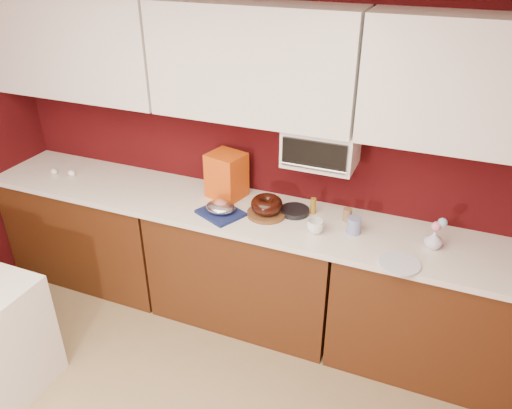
{
  "coord_description": "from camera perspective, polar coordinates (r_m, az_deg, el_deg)",
  "views": [
    {
      "loc": [
        1.17,
        -0.74,
        2.57
      ],
      "look_at": [
        0.12,
        1.84,
        1.02
      ],
      "focal_mm": 35.0,
      "sensor_mm": 36.0,
      "label": 1
    }
  ],
  "objects": [
    {
      "name": "upper_cabinet_left",
      "position": [
        3.85,
        -19.79,
        16.64
      ],
      "size": [
        1.31,
        0.33,
        0.7
      ],
      "primitive_type": "cube",
      "color": "white",
      "rests_on": "wall_back"
    },
    {
      "name": "flower_pink",
      "position": [
        3.09,
        19.91,
        -2.36
      ],
      "size": [
        0.06,
        0.06,
        0.06
      ],
      "primitive_type": "sphere",
      "color": "pink",
      "rests_on": "flower_vase"
    },
    {
      "name": "egg_left",
      "position": [
        4.09,
        -20.35,
        3.38
      ],
      "size": [
        0.07,
        0.06,
        0.05
      ],
      "primitive_type": "ellipsoid",
      "rotation": [
        0.0,
        0.0,
        -0.28
      ],
      "color": "white",
      "rests_on": "countertop"
    },
    {
      "name": "dark_pan",
      "position": [
        3.34,
        4.45,
        -0.75
      ],
      "size": [
        0.21,
        0.21,
        0.03
      ],
      "primitive_type": "cylinder",
      "rotation": [
        0.0,
        0.0,
        0.1
      ],
      "color": "black",
      "rests_on": "countertop"
    },
    {
      "name": "roasted_ham",
      "position": [
        3.29,
        -4.1,
        0.08
      ],
      "size": [
        0.1,
        0.08,
        0.06
      ],
      "primitive_type": "ellipsoid",
      "rotation": [
        0.0,
        0.0,
        0.07
      ],
      "color": "#C46959",
      "rests_on": "foil_ham_nest"
    },
    {
      "name": "blue_jar",
      "position": [
        3.16,
        11.13,
        -2.37
      ],
      "size": [
        0.09,
        0.09,
        0.11
      ],
      "primitive_type": "cylinder",
      "rotation": [
        0.0,
        0.0,
        0.04
      ],
      "color": "navy",
      "rests_on": "countertop"
    },
    {
      "name": "toaster_oven_handle",
      "position": [
        3.05,
        6.48,
        4.21
      ],
      "size": [
        0.42,
        0.02,
        0.02
      ],
      "primitive_type": "cylinder",
      "rotation": [
        0.0,
        1.57,
        0.0
      ],
      "color": "silver",
      "rests_on": "toaster_oven"
    },
    {
      "name": "countertop",
      "position": [
        3.38,
        -1.18,
        -0.95
      ],
      "size": [
        4.0,
        0.62,
        0.04
      ],
      "primitive_type": "cube",
      "color": "silver",
      "rests_on": "base_cabinet_center"
    },
    {
      "name": "navy_towel",
      "position": [
        3.33,
        -4.05,
        -0.97
      ],
      "size": [
        0.35,
        0.33,
        0.02
      ],
      "primitive_type": "cube",
      "rotation": [
        0.0,
        0.0,
        -0.43
      ],
      "color": "#151E4F",
      "rests_on": "countertop"
    },
    {
      "name": "amber_bottle",
      "position": [
        3.33,
        6.55,
        -0.16
      ],
      "size": [
        0.05,
        0.05,
        0.11
      ],
      "primitive_type": "cylinder",
      "rotation": [
        0.0,
        0.0,
        -0.37
      ],
      "color": "#846118",
      "rests_on": "countertop"
    },
    {
      "name": "cake_base",
      "position": [
        3.31,
        1.22,
        -1.03
      ],
      "size": [
        0.31,
        0.31,
        0.02
      ],
      "primitive_type": "cylinder",
      "rotation": [
        0.0,
        0.0,
        0.22
      ],
      "color": "brown",
      "rests_on": "countertop"
    },
    {
      "name": "upper_cabinet_right",
      "position": [
        2.92,
        25.24,
        12.08
      ],
      "size": [
        1.31,
        0.33,
        0.7
      ],
      "primitive_type": "cube",
      "color": "white",
      "rests_on": "wall_back"
    },
    {
      "name": "foil_ham_nest",
      "position": [
        3.3,
        -4.08,
        -0.3
      ],
      "size": [
        0.23,
        0.2,
        0.07
      ],
      "primitive_type": "ellipsoid",
      "rotation": [
        0.0,
        0.0,
        -0.19
      ],
      "color": "silver",
      "rests_on": "navy_towel"
    },
    {
      "name": "coffee_mug",
      "position": [
        3.13,
        6.8,
        -2.37
      ],
      "size": [
        0.11,
        0.11,
        0.1
      ],
      "primitive_type": "imported",
      "rotation": [
        0.0,
        0.0,
        0.28
      ],
      "color": "white",
      "rests_on": "countertop"
    },
    {
      "name": "flower_blue",
      "position": [
        3.1,
        20.55,
        -1.94
      ],
      "size": [
        0.06,
        0.06,
        0.06
      ],
      "primitive_type": "sphere",
      "color": "#89B2DC",
      "rests_on": "flower_vase"
    },
    {
      "name": "base_cabinet_right",
      "position": [
        3.44,
        20.24,
        -11.66
      ],
      "size": [
        1.31,
        0.58,
        0.86
      ],
      "primitive_type": "cube",
      "color": "#45220D",
      "rests_on": "floor"
    },
    {
      "name": "egg_right",
      "position": [
        4.17,
        -22.1,
        3.51
      ],
      "size": [
        0.07,
        0.06,
        0.05
      ],
      "primitive_type": "ellipsoid",
      "rotation": [
        0.0,
        0.0,
        0.19
      ],
      "color": "silver",
      "rests_on": "countertop"
    },
    {
      "name": "wall_back",
      "position": [
        3.48,
        0.8,
        6.71
      ],
      "size": [
        4.0,
        0.02,
        2.5
      ],
      "primitive_type": "cube",
      "color": "#3A0709",
      "rests_on": "floor"
    },
    {
      "name": "china_plate",
      "position": [
        2.96,
        16.07,
        -6.53
      ],
      "size": [
        0.28,
        0.28,
        0.01
      ],
      "primitive_type": "cylinder",
      "rotation": [
        0.0,
        0.0,
        0.18
      ],
      "color": "silver",
      "rests_on": "countertop"
    },
    {
      "name": "pandoro_box",
      "position": [
        3.49,
        -3.38,
        3.35
      ],
      "size": [
        0.28,
        0.26,
        0.32
      ],
      "primitive_type": "cube",
      "rotation": [
        0.0,
        0.0,
        -0.24
      ],
      "color": "#B5290C",
      "rests_on": "countertop"
    },
    {
      "name": "base_cabinet_left",
      "position": [
        4.25,
        -17.88,
        -2.76
      ],
      "size": [
        1.31,
        0.58,
        0.86
      ],
      "primitive_type": "cube",
      "color": "#45220D",
      "rests_on": "floor"
    },
    {
      "name": "toaster_oven",
      "position": [
        3.17,
        7.46,
        6.66
      ],
      "size": [
        0.45,
        0.3,
        0.25
      ],
      "primitive_type": "cube",
      "color": "white",
      "rests_on": "upper_cabinet_center"
    },
    {
      "name": "bundt_cake",
      "position": [
        3.28,
        1.23,
        -0.01
      ],
      "size": [
        0.22,
        0.22,
        0.09
      ],
      "primitive_type": "torus",
      "rotation": [
        0.0,
        0.0,
        0.05
      ],
      "color": "black",
      "rests_on": "cake_base"
    },
    {
      "name": "paper_cup",
      "position": [
        3.29,
        10.4,
        -1.16
      ],
      "size": [
        0.06,
        0.06,
        0.09
      ],
      "primitive_type": "cylinder",
      "rotation": [
        0.0,
        0.0,
        0.11
      ],
      "color": "brown",
      "rests_on": "countertop"
    },
    {
      "name": "upper_cabinet_center",
      "position": [
        3.15,
        -0.28,
        15.81
      ],
      "size": [
        1.31,
        0.33,
        0.7
      ],
      "primitive_type": "cube",
      "color": "white",
      "rests_on": "wall_back"
    },
    {
      "name": "toaster_oven_door",
      "position": [
        3.03,
        6.64,
        5.61
      ],
      "size": [
        0.4,
        0.02,
        0.18
      ],
      "primitive_type": "cube",
      "color": "black",
      "rests_on": "toaster_oven"
    },
    {
      "name": "flower_vase",
      "position": [
        3.14,
        19.66,
        -3.67
      ],
      "size": [
        0.1,
        0.1,
        0.13
      ],
      "primitive_type": "imported",
      "rotation": [
        0.0,
        0.0,
        -0.23
      ],
      "color": "silver",
      "rests_on": "countertop"
    },
    {
      "name": "base_cabinet_center",
      "position": [
        3.63,
        -1.11,
        -7.12
      ],
      "size": [
        1.31,
        0.58,
        0.86
      ],
      "primitive_type": "cube",
      "color": "#45220D",
      "rests_on": "floor"
    }
  ]
}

